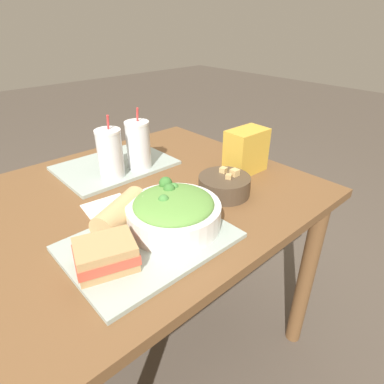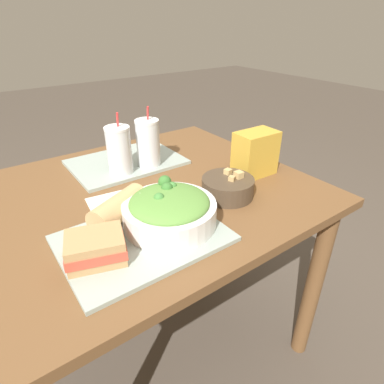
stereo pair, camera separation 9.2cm
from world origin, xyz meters
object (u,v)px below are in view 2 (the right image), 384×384
soup_bowl (228,187)px  baguette_near (119,208)px  chip_bag (255,153)px  drink_cup_dark (119,152)px  sandwich_near (96,248)px  napkin_folded (110,201)px  drink_cup_red (148,144)px  salad_bowl (169,209)px

soup_bowl → baguette_near: size_ratio=0.87×
baguette_near → chip_bag: 0.52m
baguette_near → drink_cup_dark: bearing=-51.8°
baguette_near → drink_cup_dark: (0.13, 0.27, 0.04)m
sandwich_near → napkin_folded: 0.28m
sandwich_near → baguette_near: (0.11, 0.12, 0.00)m
sandwich_near → napkin_folded: bearing=79.5°
sandwich_near → drink_cup_dark: drink_cup_dark is taller
soup_bowl → baguette_near: baguette_near is taller
chip_bag → soup_bowl: bearing=-158.1°
chip_bag → napkin_folded: bearing=168.6°
chip_bag → drink_cup_red: bearing=138.0°
soup_bowl → chip_bag: 0.20m
soup_bowl → napkin_folded: 0.37m
napkin_folded → drink_cup_red: bearing=33.8°
soup_bowl → sandwich_near: soup_bowl is taller
drink_cup_dark → chip_bag: size_ratio=1.37×
napkin_folded → sandwich_near: bearing=-118.4°
baguette_near → napkin_folded: (0.02, 0.12, -0.05)m
soup_bowl → baguette_near: 0.34m
salad_bowl → baguette_near: bearing=134.8°
soup_bowl → drink_cup_dark: size_ratio=0.77×
salad_bowl → sandwich_near: size_ratio=1.57×
soup_bowl → drink_cup_red: size_ratio=0.75×
salad_bowl → baguette_near: (-0.10, 0.10, -0.01)m
salad_bowl → drink_cup_dark: size_ratio=1.16×
baguette_near → napkin_folded: size_ratio=1.34×
drink_cup_red → soup_bowl: bearing=-74.2°
drink_cup_dark → napkin_folded: size_ratio=1.52×
salad_bowl → soup_bowl: (0.24, 0.04, -0.02)m
baguette_near → napkin_folded: 0.13m
soup_bowl → baguette_near: bearing=170.0°
salad_bowl → drink_cup_red: drink_cup_red is taller
chip_bag → napkin_folded: size_ratio=1.11×
soup_bowl → salad_bowl: bearing=-170.6°
drink_cup_red → chip_bag: drink_cup_red is taller
baguette_near → chip_bag: bearing=-115.4°
baguette_near → drink_cup_red: 0.37m
soup_bowl → sandwich_near: (-0.45, -0.06, 0.01)m
napkin_folded → drink_cup_dark: bearing=53.6°
soup_bowl → baguette_near: (-0.34, 0.06, 0.01)m
soup_bowl → napkin_folded: (-0.32, 0.18, -0.03)m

